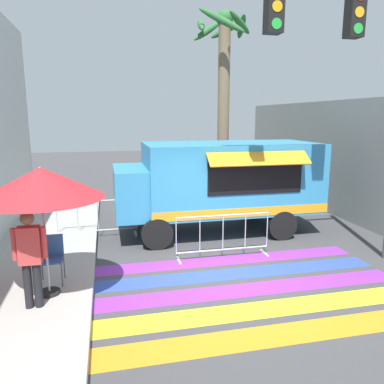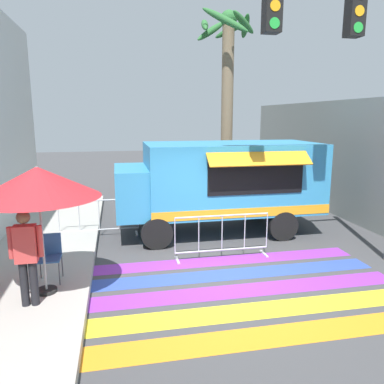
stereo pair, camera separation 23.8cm
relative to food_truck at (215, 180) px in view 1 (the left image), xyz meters
name	(u,v)px [view 1 (the left image)]	position (x,y,z in m)	size (l,w,h in m)	color
ground_plane	(231,277)	(-0.54, -3.06, -1.51)	(60.00, 60.00, 0.00)	#424244
concrete_wall_right	(359,162)	(4.49, -0.06, 0.37)	(0.20, 16.00, 3.77)	gray
crosswalk_painted	(242,290)	(-0.54, -3.70, -1.51)	(6.40, 3.60, 0.01)	orange
food_truck	(215,180)	(0.00, 0.00, 0.00)	(5.59, 2.77, 2.53)	#338CBF
traffic_signal_pole	(355,58)	(2.06, -2.87, 2.90)	(4.02, 0.29, 6.24)	#515456
patio_umbrella	(41,183)	(-4.02, -3.41, 0.64)	(2.07, 2.07, 2.25)	black
folding_chair	(51,254)	(-4.03, -2.87, -0.80)	(0.42, 0.42, 0.89)	#4C4C51
vendor_person	(30,254)	(-4.20, -3.83, -0.43)	(0.53, 0.21, 1.61)	black
barricade_front	(223,236)	(-0.39, -1.97, -1.00)	(2.23, 0.44, 1.03)	#B7BABF
barricade_side	(98,219)	(-3.24, 0.24, -1.00)	(2.13, 0.44, 1.03)	#B7BABF
palm_tree	(223,83)	(1.38, 3.82, 2.95)	(2.15, 2.50, 6.98)	#7A664C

